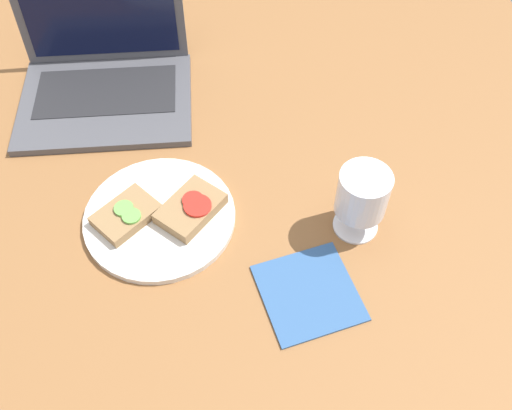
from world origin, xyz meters
TOP-DOWN VIEW (x-y plane):
  - wooden_table at (0.00, 0.00)cm, footprint 140.00×140.00cm
  - plate at (-11.78, -5.33)cm, footprint 25.64×25.64cm
  - sandwich_with_tomato at (-6.32, -5.17)cm, footprint 12.80×13.15cm
  - sandwich_with_cucumber at (-17.14, -5.51)cm, footprint 12.31×12.14cm
  - wine_glass at (21.04, -9.37)cm, footprint 8.29×8.29cm
  - laptop at (-23.04, 28.22)cm, footprint 33.67×28.03cm
  - napkin at (11.52, -21.38)cm, footprint 17.56×17.81cm

SIDE VIEW (x-z plane):
  - wooden_table at x=0.00cm, z-range 0.00..3.00cm
  - napkin at x=11.52cm, z-range 3.00..3.40cm
  - plate at x=-11.78cm, z-range 3.00..4.20cm
  - sandwich_with_cucumber at x=-17.14cm, z-range 4.04..6.38cm
  - sandwich_with_tomato at x=-6.32cm, z-range 4.08..6.73cm
  - laptop at x=-23.04cm, z-range -3.60..17.94cm
  - wine_glass at x=21.04cm, z-range 4.73..17.66cm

